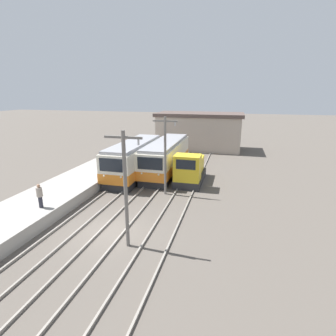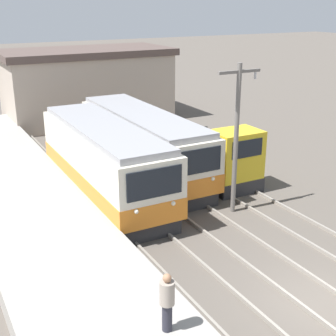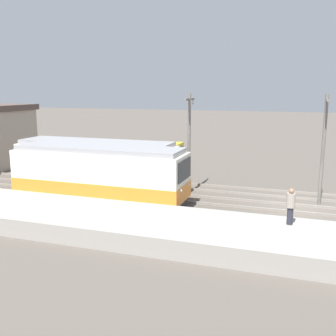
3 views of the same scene
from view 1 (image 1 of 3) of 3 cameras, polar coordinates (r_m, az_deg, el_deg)
name	(u,v)px [view 1 (image 1 of 3)]	position (r m, az deg, el deg)	size (l,w,h in m)	color
ground_plane	(110,231)	(16.99, -12.47, -13.23)	(200.00, 200.00, 0.00)	#564F47
platform_left	(24,213)	(20.22, -28.78, -8.64)	(4.50, 54.00, 0.87)	gray
track_left	(73,225)	(18.19, -19.98, -11.55)	(1.54, 60.00, 0.14)	gray
track_center	(113,230)	(16.87, -11.86, -13.13)	(1.54, 60.00, 0.14)	gray
track_right	(160,237)	(15.89, -1.75, -14.72)	(1.54, 60.00, 0.14)	gray
commuter_train_left	(135,160)	(26.74, -7.23, 1.71)	(2.84, 10.32, 3.50)	#28282B
commuter_train_center	(166,158)	(27.53, -0.44, 2.16)	(2.84, 10.85, 3.40)	#28282B
shunting_locomotive	(190,170)	(24.69, 4.84, -0.46)	(2.40, 5.29, 3.00)	#28282B
catenary_mast_near	(126,186)	(13.85, -9.22, -3.87)	(2.00, 0.20, 6.43)	slate
catenary_mast_mid	(165,153)	(21.14, -0.60, 3.29)	(2.00, 0.20, 6.43)	slate
person_on_platform	(40,195)	(19.19, -26.15, -5.30)	(0.38, 0.38, 1.63)	#282833
station_building	(199,131)	(39.82, 6.84, 8.02)	(12.60, 6.30, 5.38)	#AD9E8E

